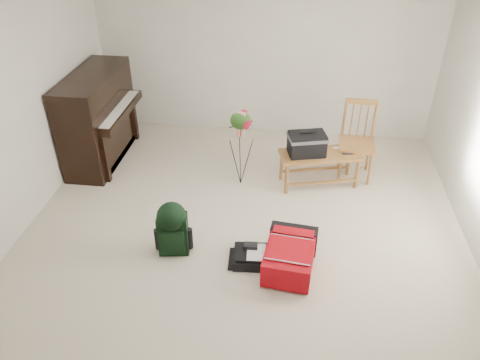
# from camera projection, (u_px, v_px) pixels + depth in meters

# --- Properties ---
(floor) EXTENTS (5.00, 5.50, 0.01)m
(floor) POSITION_uv_depth(u_px,v_px,m) (241.00, 241.00, 5.23)
(floor) COLOR beige
(floor) RESTS_ON ground
(ceiling) EXTENTS (5.00, 5.50, 0.01)m
(ceiling) POSITION_uv_depth(u_px,v_px,m) (242.00, 10.00, 3.85)
(ceiling) COLOR white
(ceiling) RESTS_ON wall_back
(wall_back) EXTENTS (5.00, 0.04, 2.50)m
(wall_back) POSITION_uv_depth(u_px,v_px,m) (265.00, 53.00, 6.82)
(wall_back) COLOR silver
(wall_back) RESTS_ON floor
(wall_left) EXTENTS (0.04, 5.50, 2.50)m
(wall_left) POSITION_uv_depth(u_px,v_px,m) (1.00, 128.00, 4.80)
(wall_left) COLOR silver
(wall_left) RESTS_ON floor
(piano) EXTENTS (0.71, 1.50, 1.25)m
(piano) POSITION_uv_depth(u_px,v_px,m) (99.00, 119.00, 6.45)
(piano) COLOR black
(piano) RESTS_ON floor
(bench) EXTENTS (1.09, 0.65, 0.79)m
(bench) POSITION_uv_depth(u_px,v_px,m) (311.00, 146.00, 5.92)
(bench) COLOR #9A6732
(bench) RESTS_ON floor
(dining_chair) EXTENTS (0.47, 0.47, 1.03)m
(dining_chair) POSITION_uv_depth(u_px,v_px,m) (357.00, 142.00, 6.12)
(dining_chair) COLOR #9A6732
(dining_chair) RESTS_ON floor
(red_suitcase) EXTENTS (0.55, 0.77, 0.31)m
(red_suitcase) POSITION_uv_depth(u_px,v_px,m) (290.00, 252.00, 4.84)
(red_suitcase) COLOR #AB070C
(red_suitcase) RESTS_ON floor
(black_duffel) EXTENTS (0.46, 0.38, 0.19)m
(black_duffel) POSITION_uv_depth(u_px,v_px,m) (255.00, 256.00, 4.93)
(black_duffel) COLOR black
(black_duffel) RESTS_ON floor
(green_backpack) EXTENTS (0.34, 0.31, 0.63)m
(green_backpack) POSITION_uv_depth(u_px,v_px,m) (172.00, 226.00, 4.91)
(green_backpack) COLOR black
(green_backpack) RESTS_ON floor
(flower_stand) EXTENTS (0.42, 0.42, 1.06)m
(flower_stand) POSITION_uv_depth(u_px,v_px,m) (241.00, 149.00, 5.93)
(flower_stand) COLOR black
(flower_stand) RESTS_ON floor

